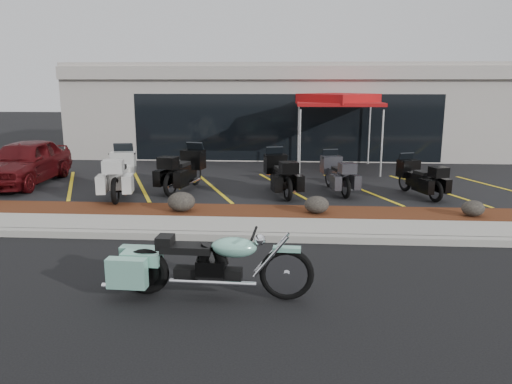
# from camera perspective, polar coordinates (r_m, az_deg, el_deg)

# --- Properties ---
(ground) EXTENTS (90.00, 90.00, 0.00)m
(ground) POSITION_cam_1_polar(r_m,az_deg,el_deg) (9.64, 2.97, -7.28)
(ground) COLOR black
(ground) RESTS_ON ground
(curb) EXTENTS (24.00, 0.25, 0.15)m
(curb) POSITION_cam_1_polar(r_m,az_deg,el_deg) (10.47, 3.05, -5.23)
(curb) COLOR gray
(curb) RESTS_ON ground
(sidewalk) EXTENTS (24.00, 1.20, 0.15)m
(sidewalk) POSITION_cam_1_polar(r_m,az_deg,el_deg) (11.14, 3.10, -4.14)
(sidewalk) COLOR gray
(sidewalk) RESTS_ON ground
(mulch_bed) EXTENTS (24.00, 1.20, 0.16)m
(mulch_bed) POSITION_cam_1_polar(r_m,az_deg,el_deg) (12.29, 3.17, -2.52)
(mulch_bed) COLOR #3C1C0D
(mulch_bed) RESTS_ON ground
(upper_lot) EXTENTS (26.00, 9.60, 0.15)m
(upper_lot) POSITION_cam_1_polar(r_m,az_deg,el_deg) (17.57, 3.38, 2.03)
(upper_lot) COLOR black
(upper_lot) RESTS_ON ground
(dealership_building) EXTENTS (18.00, 8.16, 4.00)m
(dealership_building) POSITION_cam_1_polar(r_m,az_deg,el_deg) (23.58, 3.56, 9.42)
(dealership_building) COLOR #A59E95
(dealership_building) RESTS_ON ground
(boulder_left) EXTENTS (0.68, 0.56, 0.48)m
(boulder_left) POSITION_cam_1_polar(r_m,az_deg,el_deg) (12.30, -8.53, -1.09)
(boulder_left) COLOR black
(boulder_left) RESTS_ON mulch_bed
(boulder_mid) EXTENTS (0.59, 0.49, 0.42)m
(boulder_mid) POSITION_cam_1_polar(r_m,az_deg,el_deg) (12.08, 6.95, -1.45)
(boulder_mid) COLOR black
(boulder_mid) RESTS_ON mulch_bed
(boulder_right) EXTENTS (0.53, 0.44, 0.38)m
(boulder_right) POSITION_cam_1_polar(r_m,az_deg,el_deg) (12.80, 23.56, -1.72)
(boulder_right) COLOR black
(boulder_right) RESTS_ON mulch_bed
(hero_cruiser) EXTENTS (3.14, 0.92, 1.09)m
(hero_cruiser) POSITION_cam_1_polar(r_m,az_deg,el_deg) (7.59, 3.53, -8.48)
(hero_cruiser) COLOR #7DC2AC
(hero_cruiser) RESTS_ON ground
(touring_white) EXTENTS (1.31, 2.50, 1.39)m
(touring_white) POSITION_cam_1_polar(r_m,az_deg,el_deg) (14.98, -14.82, 2.79)
(touring_white) COLOR silver
(touring_white) RESTS_ON upper_lot
(touring_black_front) EXTENTS (1.40, 2.43, 1.33)m
(touring_black_front) POSITION_cam_1_polar(r_m,az_deg,el_deg) (15.34, -6.96, 3.23)
(touring_black_front) COLOR black
(touring_black_front) RESTS_ON upper_lot
(touring_black_mid) EXTENTS (1.36, 2.32, 1.27)m
(touring_black_mid) POSITION_cam_1_polar(r_m,az_deg,el_deg) (14.68, 2.11, 2.77)
(touring_black_mid) COLOR black
(touring_black_mid) RESTS_ON upper_lot
(touring_grey) EXTENTS (1.20, 2.13, 1.17)m
(touring_grey) POSITION_cam_1_polar(r_m,az_deg,el_deg) (15.05, 8.42, 2.70)
(touring_grey) COLOR #2E2E34
(touring_grey) RESTS_ON upper_lot
(touring_black_rear) EXTENTS (1.38, 2.08, 1.13)m
(touring_black_rear) POSITION_cam_1_polar(r_m,az_deg,el_deg) (15.01, 16.73, 2.20)
(touring_black_rear) COLOR black
(touring_black_rear) RESTS_ON upper_lot
(parked_car) EXTENTS (1.72, 4.08, 1.38)m
(parked_car) POSITION_cam_1_polar(r_m,az_deg,el_deg) (17.00, -24.94, 3.13)
(parked_car) COLOR #460A0D
(parked_car) RESTS_ON upper_lot
(traffic_cone) EXTENTS (0.36, 0.36, 0.51)m
(traffic_cone) POSITION_cam_1_polar(r_m,az_deg,el_deg) (17.18, 1.70, 2.92)
(traffic_cone) COLOR #FC5008
(traffic_cone) RESTS_ON upper_lot
(popup_canopy) EXTENTS (3.59, 3.59, 2.70)m
(popup_canopy) POSITION_cam_1_polar(r_m,az_deg,el_deg) (18.10, 9.38, 10.24)
(popup_canopy) COLOR silver
(popup_canopy) RESTS_ON upper_lot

